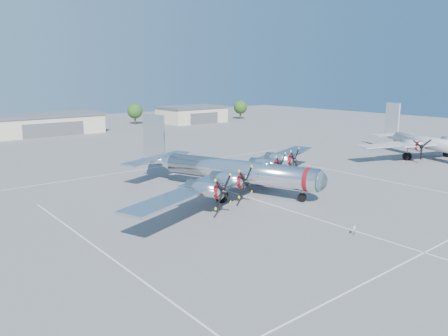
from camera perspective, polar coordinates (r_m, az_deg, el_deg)
ground at (r=55.54m, az=3.97°, el=-4.11°), size 260.00×260.00×0.00m
parking_lines at (r=54.33m, az=5.23°, el=-4.49°), size 60.00×50.08×0.01m
hangar_center at (r=126.85m, az=-22.34°, el=5.35°), size 28.60×14.60×5.40m
hangar_east at (r=148.03m, az=-4.23°, el=7.03°), size 20.60×14.60×5.40m
tree_east at (r=143.69m, az=-11.57°, el=7.28°), size 4.80×4.80×6.64m
tree_far_east at (r=158.72m, az=2.15°, el=7.93°), size 4.80×4.80×6.64m
main_bomber_b29 at (r=59.44m, az=0.72°, el=-3.00°), size 51.95×43.63×9.78m
twin_engine_east at (r=91.94m, az=24.45°, el=1.27°), size 36.72×31.32×9.86m
info_placard at (r=45.00m, az=16.66°, el=-7.59°), size 0.49×0.17×0.96m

